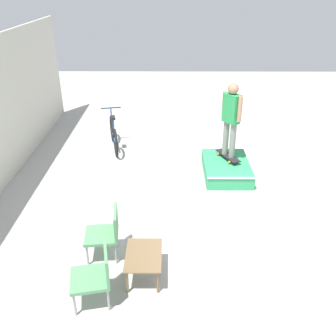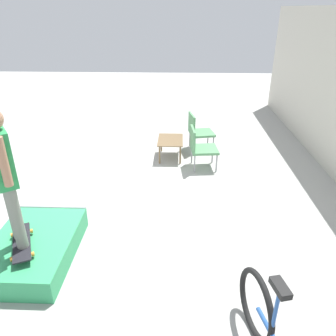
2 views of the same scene
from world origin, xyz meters
The scene contains 8 objects.
ground_plane centered at (0.00, 0.00, 0.00)m, with size 24.00×24.00×0.00m, color #A8A8A3.
skate_ramp_box centered at (1.69, -0.43, 0.15)m, with size 1.51×1.01×0.32m.
skateboard_on_ramp centered at (1.87, -0.47, 0.38)m, with size 0.78×0.50×0.07m.
person_skater centered at (1.87, -0.47, 1.37)m, with size 0.48×0.38×1.66m.
coffee_table centered at (-1.58, 1.24, 0.36)m, with size 0.76×0.53×0.41m.
patio_chair_left centered at (-2.05, 1.85, 0.47)m, with size 0.61×0.61×0.84m.
patio_chair_right centered at (-1.10, 1.85, 0.47)m, with size 0.57×0.57×0.84m.
bicycle centered at (3.16, 2.32, 0.38)m, with size 1.67×0.57×0.98m.
Camera 1 is at (-5.87, 0.85, 4.04)m, focal length 40.00 mm.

